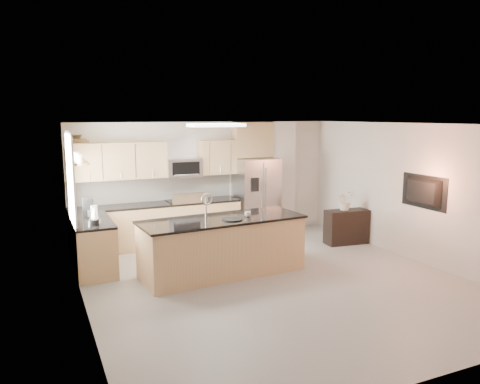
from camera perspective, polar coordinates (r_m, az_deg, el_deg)
name	(u,v)px	position (r m, az deg, el deg)	size (l,w,h in m)	color
floor	(275,282)	(7.96, 4.24, -10.84)	(6.50, 6.50, 0.00)	#A19E99
ceiling	(277,124)	(7.47, 4.48, 8.23)	(6.00, 6.50, 0.02)	white
wall_back	(207,180)	(10.54, -4.10, 1.45)	(6.00, 0.02, 2.60)	beige
wall_front	(431,261)	(5.08, 22.28, -7.84)	(6.00, 0.02, 2.60)	beige
wall_left	(82,222)	(6.74, -18.72, -3.50)	(0.02, 6.50, 2.60)	beige
wall_right	(416,193)	(9.40, 20.65, -0.09)	(0.02, 6.50, 2.60)	beige
back_counter	(158,224)	(10.04, -10.00, -3.87)	(3.55, 0.66, 1.44)	#D5B476
left_counter	(93,245)	(8.76, -17.51, -6.20)	(0.66, 1.50, 0.92)	#D5B476
range	(186,221)	(10.19, -6.58, -3.59)	(0.76, 0.64, 1.14)	black
upper_cabinets	(150,160)	(9.95, -10.88, 3.88)	(3.50, 0.33, 0.75)	tan
microwave	(183,168)	(10.12, -6.91, 2.96)	(0.76, 0.40, 0.40)	#B1B2B4
refrigerator	(256,197)	(10.67, 1.98, -0.66)	(0.92, 0.78, 1.78)	#B1B2B4
partition_column	(281,177)	(11.16, 4.99, 1.88)	(0.60, 0.30, 2.60)	beige
window	(71,180)	(8.50, -19.92, 1.40)	(0.04, 1.15, 1.65)	white
shelf_lower	(77,162)	(8.58, -19.24, 3.53)	(0.30, 1.20, 0.04)	olive
shelf_upper	(76,140)	(8.55, -19.37, 5.99)	(0.30, 1.20, 0.04)	olive
ceiling_fixture	(216,125)	(8.76, -2.92, 8.14)	(1.00, 0.50, 0.06)	white
island	(223,246)	(8.19, -2.13, -6.58)	(2.93, 1.22, 1.41)	#D5B476
credenza	(346,227)	(10.36, 12.85, -4.15)	(0.92, 0.39, 0.74)	black
cup	(248,214)	(8.19, 0.94, -2.71)	(0.11, 0.11, 0.09)	white
platter	(232,219)	(7.94, -0.98, -3.35)	(0.34, 0.34, 0.02)	black
blender	(94,217)	(8.18, -17.34, -2.90)	(0.15, 0.15, 0.34)	black
kettle	(95,214)	(8.55, -17.30, -2.53)	(0.23, 0.23, 0.29)	#B1B2B4
coffee_maker	(88,208)	(8.85, -18.02, -1.89)	(0.20, 0.24, 0.35)	black
bowl	(75,136)	(8.77, -19.52, 6.45)	(0.36, 0.36, 0.09)	#B1B2B4
flower_vase	(345,195)	(10.22, 12.73, -0.39)	(0.58, 0.50, 0.64)	silver
television	(420,192)	(9.19, 21.14, 0.00)	(1.08, 0.14, 0.62)	black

